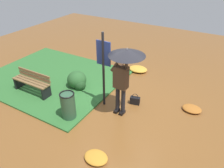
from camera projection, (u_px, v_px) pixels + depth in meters
name	position (u px, v px, depth m)	size (l,w,h in m)	color
ground_plane	(118.00, 109.00, 6.53)	(18.00, 18.00, 0.00)	brown
grass_verge	(53.00, 77.00, 8.15)	(4.80, 4.00, 0.05)	#2D662D
person_with_umbrella	(124.00, 65.00, 5.58)	(0.96, 0.96, 2.04)	black
info_sign_post	(104.00, 62.00, 6.01)	(0.44, 0.07, 2.30)	black
handbag	(135.00, 100.00, 6.70)	(0.32, 0.20, 0.37)	black
park_bench	(32.00, 82.00, 7.09)	(1.40, 0.37, 0.75)	black
trash_bin	(68.00, 106.00, 5.97)	(0.42, 0.42, 0.83)	#2D5138
shrub_cluster	(77.00, 81.00, 7.44)	(0.73, 0.66, 0.59)	#285628
leaf_pile_near_person	(138.00, 69.00, 8.62)	(0.74, 0.59, 0.16)	gold
leaf_pile_by_bench	(96.00, 157.00, 4.90)	(0.57, 0.45, 0.13)	#C68428
leaf_pile_far_path	(192.00, 109.00, 6.44)	(0.57, 0.45, 0.12)	#A86023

